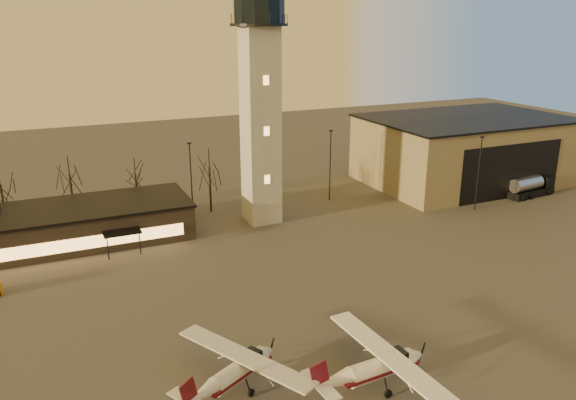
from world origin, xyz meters
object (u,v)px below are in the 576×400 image
(terminal, at_px, (79,224))
(fuel_truck, at_px, (531,188))
(cessna_front, at_px, (382,370))
(control_tower, at_px, (260,93))
(hangar, at_px, (464,149))
(cessna_rear, at_px, (241,372))

(terminal, relative_size, fuel_truck, 3.06)
(cessna_front, relative_size, fuel_truck, 1.52)
(control_tower, height_order, fuel_truck, control_tower)
(fuel_truck, bearing_deg, hangar, 103.32)
(hangar, bearing_deg, cessna_front, -136.12)
(cessna_front, bearing_deg, hangar, 40.26)
(cessna_front, bearing_deg, terminal, 111.14)
(control_tower, height_order, cessna_rear, control_tower)
(fuel_truck, bearing_deg, cessna_rear, -161.71)
(cessna_front, relative_size, cessna_rear, 1.13)
(control_tower, distance_m, fuel_truck, 43.03)
(control_tower, bearing_deg, cessna_rear, -114.05)
(terminal, xyz_separation_m, cessna_rear, (8.00, -33.32, -1.04))
(hangar, height_order, cessna_rear, hangar)
(hangar, distance_m, terminal, 58.11)
(cessna_front, distance_m, cessna_rear, 9.99)
(control_tower, xyz_separation_m, fuel_truck, (39.76, -6.41, -15.14))
(cessna_rear, relative_size, fuel_truck, 1.35)
(terminal, height_order, fuel_truck, terminal)
(hangar, height_order, cessna_front, hangar)
(cessna_front, distance_m, fuel_truck, 53.10)
(control_tower, height_order, terminal, control_tower)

